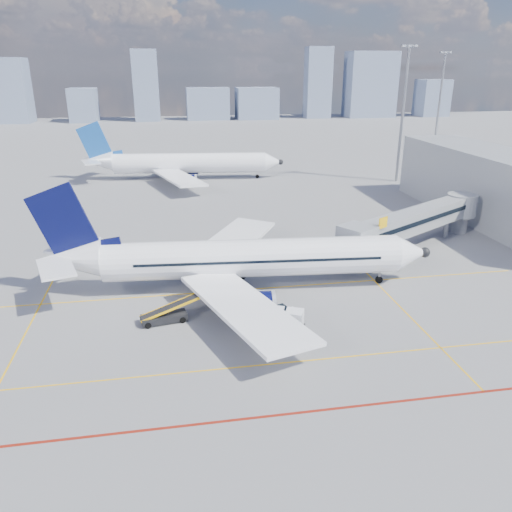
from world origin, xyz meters
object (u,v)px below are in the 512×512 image
(cargo_dolly, at_px, (284,319))
(belt_loader, at_px, (166,316))
(ramp_worker, at_px, (297,325))
(main_aircraft, at_px, (236,259))
(second_aircraft, at_px, (181,163))
(baggage_tug, at_px, (284,315))

(cargo_dolly, distance_m, belt_loader, 10.65)
(cargo_dolly, xyz_separation_m, ramp_worker, (0.89, -0.92, -0.17))
(main_aircraft, xyz_separation_m, cargo_dolly, (2.94, -9.33, -2.18))
(belt_loader, bearing_deg, cargo_dolly, -26.63)
(main_aircraft, bearing_deg, second_aircraft, 98.45)
(baggage_tug, bearing_deg, main_aircraft, 90.31)
(main_aircraft, xyz_separation_m, ramp_worker, (3.83, -10.25, -2.35))
(main_aircraft, bearing_deg, cargo_dolly, -67.86)
(second_aircraft, xyz_separation_m, cargo_dolly, (6.68, -65.11, -2.18))
(main_aircraft, height_order, ramp_worker, main_aircraft)
(belt_loader, relative_size, ramp_worker, 3.38)
(baggage_tug, xyz_separation_m, ramp_worker, (0.66, -1.94, 0.04))
(main_aircraft, distance_m, ramp_worker, 11.19)
(cargo_dolly, height_order, belt_loader, belt_loader)
(baggage_tug, height_order, belt_loader, belt_loader)
(belt_loader, xyz_separation_m, ramp_worker, (11.06, -4.08, 0.26))
(cargo_dolly, bearing_deg, second_aircraft, 119.00)
(baggage_tug, bearing_deg, belt_loader, 147.78)
(cargo_dolly, distance_m, ramp_worker, 1.29)
(baggage_tug, relative_size, cargo_dolly, 0.74)
(second_aircraft, bearing_deg, ramp_worker, -76.93)
(second_aircraft, height_order, ramp_worker, second_aircraft)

